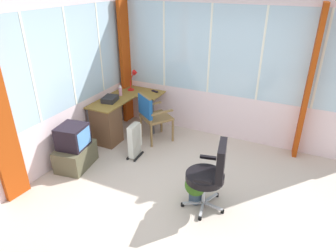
{
  "coord_description": "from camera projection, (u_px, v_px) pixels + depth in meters",
  "views": [
    {
      "loc": [
        -3.2,
        -1.21,
        2.78
      ],
      "look_at": [
        0.39,
        0.52,
        0.8
      ],
      "focal_mm": 32.42,
      "sensor_mm": 36.0,
      "label": 1
    }
  ],
  "objects": [
    {
      "name": "office_chair",
      "position": [
        211.0,
        172.0,
        3.83
      ],
      "size": [
        0.62,
        0.57,
        0.97
      ],
      "color": "#B7B7BF",
      "rests_on": "ground"
    },
    {
      "name": "desk_lamp",
      "position": [
        134.0,
        77.0,
        5.96
      ],
      "size": [
        0.23,
        0.2,
        0.4
      ],
      "color": "red",
      "rests_on": "desk"
    },
    {
      "name": "north_window_panel",
      "position": [
        54.0,
        86.0,
        4.6
      ],
      "size": [
        3.81,
        0.07,
        2.56
      ],
      "color": "silver",
      "rests_on": "ground"
    },
    {
      "name": "curtain_east_far",
      "position": [
        308.0,
        86.0,
        4.76
      ],
      "size": [
        0.34,
        0.1,
        2.46
      ],
      "primitive_type": "cube",
      "rotation": [
        0.0,
        0.0,
        0.1
      ],
      "color": "#AF3E0E",
      "rests_on": "ground"
    },
    {
      "name": "spray_bottle",
      "position": [
        120.0,
        90.0,
        5.72
      ],
      "size": [
        0.06,
        0.06,
        0.22
      ],
      "color": "pink",
      "rests_on": "desk"
    },
    {
      "name": "ground",
      "position": [
        189.0,
        196.0,
        4.31
      ],
      "size": [
        4.81,
        5.45,
        0.06
      ],
      "primitive_type": "cube",
      "color": "beige"
    },
    {
      "name": "paper_tray",
      "position": [
        110.0,
        99.0,
        5.48
      ],
      "size": [
        0.34,
        0.28,
        0.09
      ],
      "primitive_type": "cube",
      "rotation": [
        0.0,
        0.0,
        0.19
      ],
      "color": "#262426",
      "rests_on": "desk"
    },
    {
      "name": "east_window_panel",
      "position": [
        233.0,
        72.0,
        5.28
      ],
      "size": [
        0.07,
        4.45,
        2.56
      ],
      "color": "silver",
      "rests_on": "ground"
    },
    {
      "name": "tv_on_stand",
      "position": [
        75.0,
        149.0,
        4.8
      ],
      "size": [
        0.7,
        0.54,
        0.72
      ],
      "color": "brown",
      "rests_on": "ground"
    },
    {
      "name": "tv_remote",
      "position": [
        155.0,
        91.0,
        5.94
      ],
      "size": [
        0.09,
        0.16,
        0.02
      ],
      "primitive_type": "cube",
      "rotation": [
        0.0,
        0.0,
        -0.32
      ],
      "color": "black",
      "rests_on": "desk"
    },
    {
      "name": "space_heater",
      "position": [
        135.0,
        140.0,
        5.09
      ],
      "size": [
        0.35,
        0.18,
        0.6
      ],
      "color": "silver",
      "rests_on": "ground"
    },
    {
      "name": "potted_plant",
      "position": [
        196.0,
        186.0,
        4.06
      ],
      "size": [
        0.3,
        0.3,
        0.42
      ],
      "color": "#334558",
      "rests_on": "ground"
    },
    {
      "name": "wooden_armchair",
      "position": [
        150.0,
        112.0,
        5.44
      ],
      "size": [
        0.67,
        0.67,
        0.91
      ],
      "color": "olive",
      "rests_on": "ground"
    },
    {
      "name": "desk",
      "position": [
        109.0,
        121.0,
        5.53
      ],
      "size": [
        1.38,
        0.91,
        0.73
      ],
      "color": "olive",
      "rests_on": "ground"
    },
    {
      "name": "curtain_corner",
      "position": [
        126.0,
        62.0,
        6.03
      ],
      "size": [
        0.34,
        0.08,
        2.46
      ],
      "primitive_type": "cube",
      "rotation": [
        0.0,
        0.0,
        -0.03
      ],
      "color": "#AF3E0E",
      "rests_on": "ground"
    }
  ]
}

